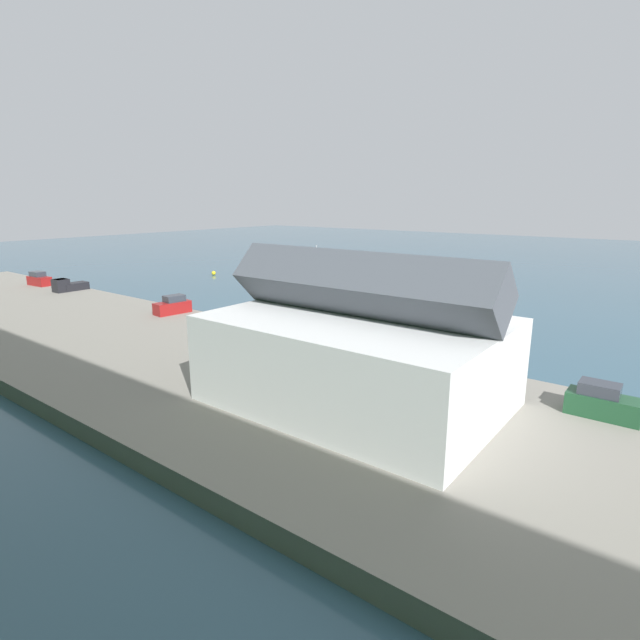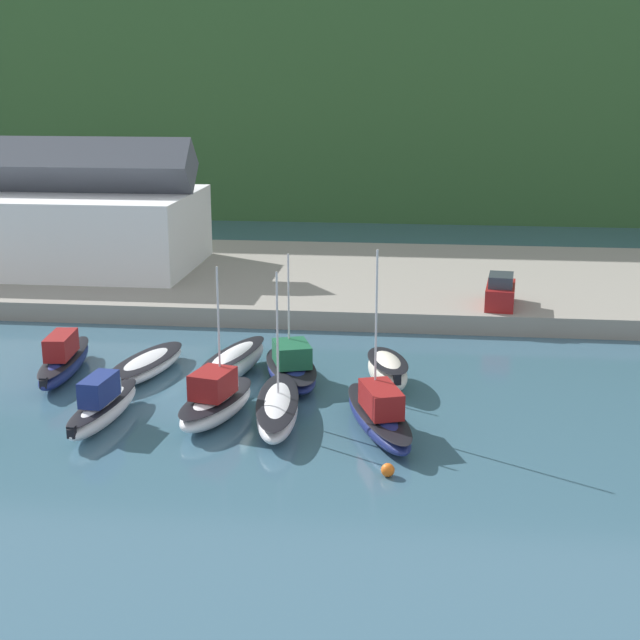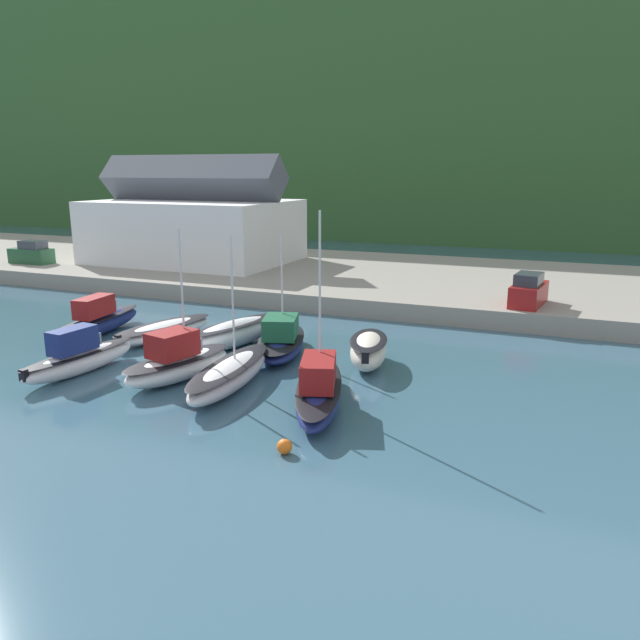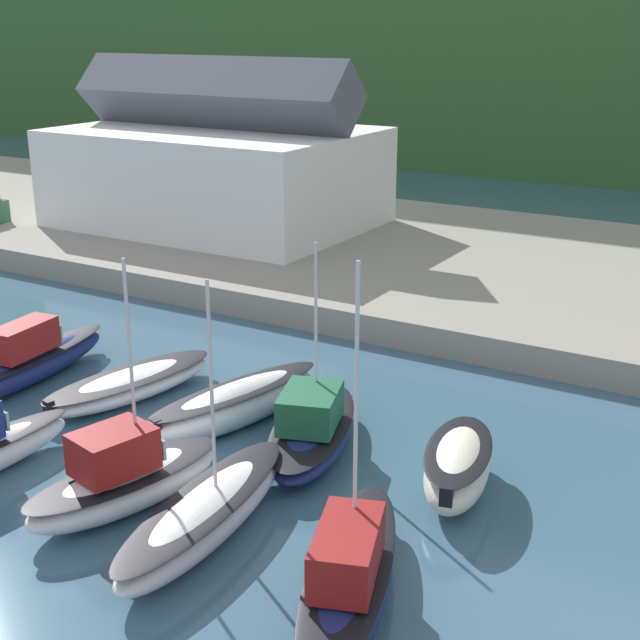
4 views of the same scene
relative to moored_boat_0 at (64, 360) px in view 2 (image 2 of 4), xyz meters
The scene contains 15 objects.
ground_plane 9.68m from the moored_boat_0, 13.32° to the right, with size 320.00×320.00×0.00m, color #385B70.
hillside_backdrop 88.49m from the moored_boat_0, 83.79° to the left, with size 240.00×64.43×37.47m.
quay_promenade 24.54m from the moored_boat_0, 67.54° to the left, with size 138.33×24.58×1.28m.
harbor_clubhouse 23.56m from the moored_boat_0, 108.88° to the left, with size 18.65×12.95×10.11m.
moored_boat_0 is the anchor object (origin of this frame).
moored_boat_1 4.45m from the moored_boat_0, ahead, with size 3.67×7.55×1.01m.
moored_boat_2 9.24m from the moored_boat_0, ahead, with size 3.41×7.53×1.56m.
moored_boat_3 12.42m from the moored_boat_0, ahead, with size 4.52×7.35×6.85m.
moored_boat_4 17.55m from the moored_boat_0, ahead, with size 3.09×5.20×1.68m.
moored_boat_5 7.87m from the moored_boat_0, 55.14° to the right, with size 2.09×7.04×2.42m.
moored_boat_6 11.04m from the moored_boat_0, 29.01° to the right, with size 3.63×6.66×7.33m.
moored_boat_7 13.74m from the moored_boat_0, 23.21° to the right, with size 2.78×8.03×7.15m.
moored_boat_8 18.42m from the moored_boat_0, 19.12° to the right, with size 4.48×8.29×8.39m.
parked_car_1 27.72m from the moored_boat_0, 28.35° to the left, with size 2.27×4.38×2.16m.
mooring_buoy_0 20.97m from the moored_boat_0, 30.71° to the right, with size 0.56×0.56×0.56m.
Camera 2 is at (9.66, -41.97, 15.81)m, focal length 50.00 mm.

